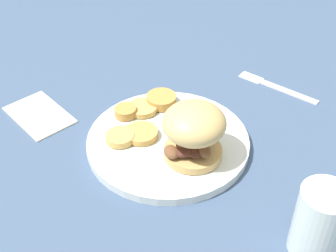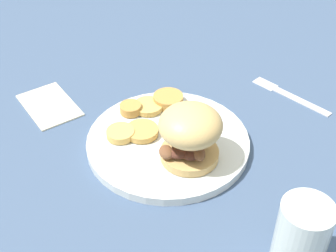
{
  "view_description": "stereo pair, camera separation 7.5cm",
  "coord_description": "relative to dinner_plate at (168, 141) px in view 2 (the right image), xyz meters",
  "views": [
    {
      "loc": [
        -0.07,
        0.58,
        0.52
      ],
      "look_at": [
        0.0,
        0.0,
        0.04
      ],
      "focal_mm": 50.0,
      "sensor_mm": 36.0,
      "label": 1
    },
    {
      "loc": [
        -0.14,
        0.57,
        0.52
      ],
      "look_at": [
        0.0,
        0.0,
        0.04
      ],
      "focal_mm": 50.0,
      "sensor_mm": 36.0,
      "label": 2
    }
  ],
  "objects": [
    {
      "name": "potato_round_4",
      "position": [
        0.04,
        0.0,
        0.01
      ],
      "size": [
        0.06,
        0.06,
        0.01
      ],
      "primitive_type": "cylinder",
      "color": "tan",
      "rests_on": "dinner_plate"
    },
    {
      "name": "drinking_glass",
      "position": [
        -0.21,
        0.18,
        0.04
      ],
      "size": [
        0.07,
        0.07,
        0.1
      ],
      "color": "silver",
      "rests_on": "ground_plane"
    },
    {
      "name": "potato_round_5",
      "position": [
        -0.03,
        -0.06,
        0.01
      ],
      "size": [
        0.05,
        0.05,
        0.01
      ],
      "primitive_type": "cylinder",
      "color": "#BC8942",
      "rests_on": "dinner_plate"
    },
    {
      "name": "potato_round_1",
      "position": [
        0.02,
        -0.09,
        0.02
      ],
      "size": [
        0.05,
        0.05,
        0.02
      ],
      "primitive_type": "cylinder",
      "color": "#BC8942",
      "rests_on": "dinner_plate"
    },
    {
      "name": "fork",
      "position": [
        -0.19,
        -0.19,
        -0.01
      ],
      "size": [
        0.15,
        0.1,
        0.0
      ],
      "color": "silver",
      "rests_on": "ground_plane"
    },
    {
      "name": "potato_round_3",
      "position": [
        0.08,
        0.01,
        0.01
      ],
      "size": [
        0.05,
        0.05,
        0.01
      ],
      "primitive_type": "cylinder",
      "color": "tan",
      "rests_on": "dinner_plate"
    },
    {
      "name": "potato_round_0",
      "position": [
        0.08,
        -0.05,
        0.01
      ],
      "size": [
        0.04,
        0.04,
        0.02
      ],
      "primitive_type": "cylinder",
      "color": "#BC8942",
      "rests_on": "dinner_plate"
    },
    {
      "name": "sandwich",
      "position": [
        -0.04,
        0.04,
        0.06
      ],
      "size": [
        0.1,
        0.1,
        0.09
      ],
      "color": "tan",
      "rests_on": "dinner_plate"
    },
    {
      "name": "napkin",
      "position": [
        0.24,
        -0.05,
        -0.01
      ],
      "size": [
        0.15,
        0.14,
        0.01
      ],
      "primitive_type": "cube",
      "rotation": [
        0.0,
        0.0,
        2.42
      ],
      "color": "beige",
      "rests_on": "ground_plane"
    },
    {
      "name": "ground_plane",
      "position": [
        0.0,
        0.0,
        -0.01
      ],
      "size": [
        4.0,
        4.0,
        0.0
      ],
      "primitive_type": "plane",
      "color": "#3D5170"
    },
    {
      "name": "potato_round_2",
      "position": [
        0.05,
        -0.07,
        0.01
      ],
      "size": [
        0.05,
        0.05,
        0.01
      ],
      "primitive_type": "cylinder",
      "color": "tan",
      "rests_on": "dinner_plate"
    },
    {
      "name": "dinner_plate",
      "position": [
        0.0,
        0.0,
        0.0
      ],
      "size": [
        0.27,
        0.27,
        0.02
      ],
      "color": "silver",
      "rests_on": "ground_plane"
    }
  ]
}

